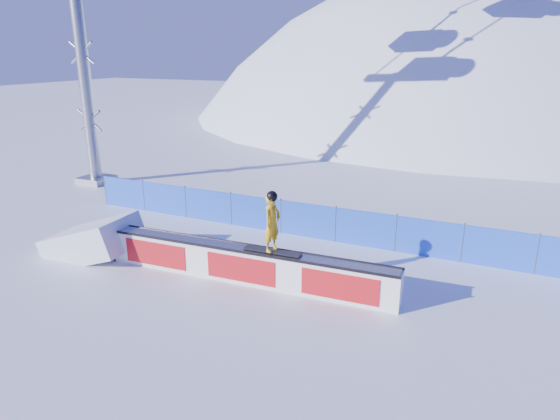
% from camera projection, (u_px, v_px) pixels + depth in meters
% --- Properties ---
extents(ground, '(160.00, 160.00, 0.00)m').
position_uv_depth(ground, '(314.00, 308.00, 12.43)').
color(ground, white).
rests_on(ground, ground).
extents(snow_hill, '(64.00, 64.00, 64.00)m').
position_uv_depth(snow_hill, '(451.00, 283.00, 54.16)').
color(snow_hill, white).
rests_on(snow_hill, ground).
extents(safety_fence, '(22.05, 0.05, 1.30)m').
position_uv_depth(safety_fence, '(365.00, 229.00, 16.13)').
color(safety_fence, blue).
rests_on(safety_fence, ground).
extents(rail_box, '(8.51, 1.01, 1.02)m').
position_uv_depth(rail_box, '(245.00, 265.00, 13.70)').
color(rail_box, white).
rests_on(rail_box, ground).
extents(snow_ramp, '(2.98, 1.95, 1.81)m').
position_uv_depth(snow_ramp, '(95.00, 253.00, 15.77)').
color(snow_ramp, white).
rests_on(snow_ramp, ground).
extents(snowboarder, '(1.62, 0.63, 1.68)m').
position_uv_depth(snowboarder, '(272.00, 222.00, 12.99)').
color(snowboarder, black).
rests_on(snowboarder, rail_box).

